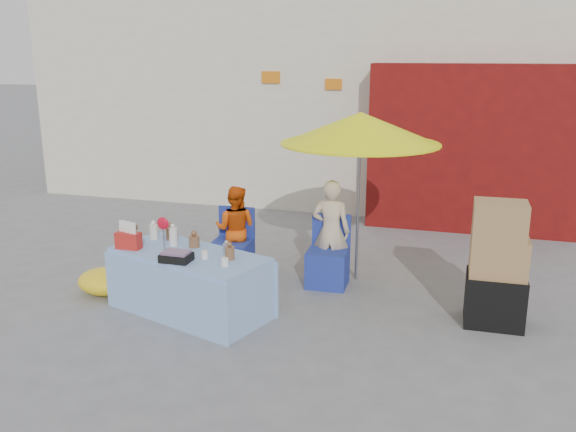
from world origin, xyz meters
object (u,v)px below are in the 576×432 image
(chair_left, at_px, (232,256))
(vendor_orange, at_px, (236,229))
(box_stack, at_px, (497,269))
(umbrella, at_px, (360,129))
(vendor_beige, at_px, (331,231))
(market_table, at_px, (189,282))
(chair_right, at_px, (328,265))

(chair_left, xyz_separation_m, vendor_orange, (0.00, 0.13, 0.31))
(vendor_orange, height_order, box_stack, box_stack)
(chair_left, relative_size, box_stack, 0.64)
(vendor_orange, relative_size, umbrella, 0.54)
(vendor_orange, distance_m, box_stack, 3.25)
(vendor_orange, distance_m, vendor_beige, 1.25)
(vendor_beige, height_order, box_stack, box_stack)
(vendor_orange, distance_m, umbrella, 2.04)
(market_table, xyz_separation_m, vendor_orange, (0.02, 1.35, 0.22))
(chair_right, xyz_separation_m, vendor_orange, (-1.25, 0.13, 0.31))
(umbrella, bearing_deg, vendor_beige, -153.43)
(vendor_orange, height_order, umbrella, umbrella)
(market_table, height_order, vendor_orange, vendor_orange)
(umbrella, bearing_deg, vendor_orange, -174.47)
(chair_right, height_order, vendor_beige, vendor_beige)
(vendor_beige, distance_m, box_stack, 2.05)
(chair_right, bearing_deg, box_stack, -19.33)
(umbrella, relative_size, box_stack, 1.58)
(market_table, bearing_deg, chair_left, 107.80)
(market_table, height_order, box_stack, box_stack)
(market_table, relative_size, vendor_orange, 1.72)
(umbrella, bearing_deg, box_stack, -28.49)
(market_table, distance_m, vendor_beige, 1.88)
(market_table, height_order, chair_left, market_table)
(chair_left, bearing_deg, box_stack, -12.74)
(market_table, bearing_deg, box_stack, 29.82)
(market_table, relative_size, box_stack, 1.47)
(chair_left, height_order, chair_right, same)
(vendor_orange, relative_size, vendor_beige, 0.88)
(umbrella, bearing_deg, chair_left, -169.61)
(umbrella, bearing_deg, market_table, -136.39)
(chair_right, bearing_deg, chair_left, 177.85)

